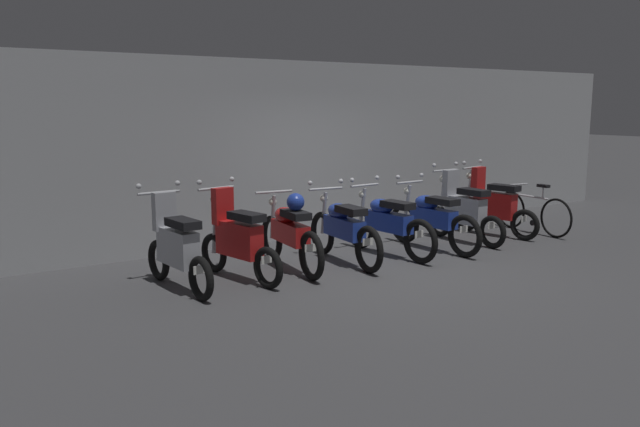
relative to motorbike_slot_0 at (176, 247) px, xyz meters
The scene contains 11 objects.
ground_plane 3.01m from the motorbike_slot_0, 11.24° to the right, with size 80.00×80.00×0.00m, color #424244.
back_wall 3.63m from the motorbike_slot_0, 33.80° to the left, with size 16.00×0.30×2.96m, color #9EA0A3.
motorbike_slot_0 is the anchor object (origin of this frame).
motorbike_slot_1 0.83m from the motorbike_slot_0, ahead, with size 0.58×1.67×1.29m.
motorbike_slot_2 1.67m from the motorbike_slot_0, ahead, with size 0.56×1.95×1.08m.
motorbike_slot_3 2.49m from the motorbike_slot_0, ahead, with size 0.59×1.95×1.15m.
motorbike_slot_4 3.32m from the motorbike_slot_0, ahead, with size 0.59×1.95×1.15m.
motorbike_slot_5 4.15m from the motorbike_slot_0, ahead, with size 0.59×1.95×1.15m.
motorbike_slot_6 4.98m from the motorbike_slot_0, ahead, with size 0.59×1.68×1.29m.
motorbike_slot_7 5.80m from the motorbike_slot_0, ahead, with size 0.58×1.67×1.29m.
bicycle 6.60m from the motorbike_slot_0, ahead, with size 0.50×1.73×0.89m.
Camera 1 is at (-5.69, -6.79, 2.24)m, focal length 36.16 mm.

